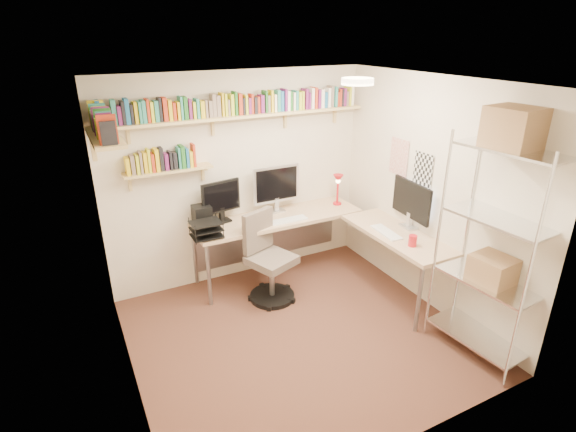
% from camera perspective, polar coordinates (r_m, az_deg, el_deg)
% --- Properties ---
extents(ground, '(3.20, 3.20, 0.00)m').
position_cam_1_polar(ground, '(4.77, 1.36, -14.86)').
color(ground, '#46291E').
rests_on(ground, ground).
extents(room_shell, '(3.24, 3.04, 2.52)m').
position_cam_1_polar(room_shell, '(4.02, 1.61, 2.97)').
color(room_shell, beige).
rests_on(room_shell, ground).
extents(wall_shelves, '(3.12, 1.09, 0.80)m').
position_cam_1_polar(wall_shelves, '(4.90, -10.38, 11.97)').
color(wall_shelves, '#DDBD7C').
rests_on(wall_shelves, ground).
extents(corner_desk, '(2.47, 2.09, 1.40)m').
position_cam_1_polar(corner_desk, '(5.29, 1.36, -0.83)').
color(corner_desk, '#D6B58B').
rests_on(corner_desk, ground).
extents(office_chair, '(0.59, 0.60, 1.04)m').
position_cam_1_polar(office_chair, '(5.15, -2.56, -6.02)').
color(office_chair, black).
rests_on(office_chair, ground).
extents(wire_rack, '(0.53, 0.95, 2.34)m').
position_cam_1_polar(wire_rack, '(4.24, 25.43, 0.83)').
color(wire_rack, silver).
rests_on(wire_rack, ground).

